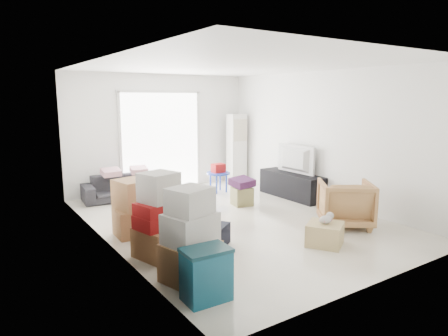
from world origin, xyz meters
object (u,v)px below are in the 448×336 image
at_px(tv_console, 292,185).
at_px(ottoman, 242,196).
at_px(storage_bins, 206,274).
at_px(sofa, 126,183).
at_px(kids_table, 218,172).
at_px(wood_crate, 325,234).
at_px(television, 292,170).
at_px(ac_tower, 237,148).
at_px(armchair, 345,201).

height_order(tv_console, ottoman, tv_console).
bearing_deg(tv_console, storage_bins, -143.79).
xyz_separation_m(sofa, kids_table, (2.01, -0.57, 0.13)).
bearing_deg(ottoman, tv_console, -3.18).
distance_m(kids_table, wood_crate, 3.77).
bearing_deg(television, kids_table, 37.89).
height_order(television, storage_bins, television).
bearing_deg(storage_bins, ac_tower, 51.70).
bearing_deg(ac_tower, kids_table, -144.98).
bearing_deg(wood_crate, kids_table, 82.13).
distance_m(sofa, wood_crate, 4.54).
distance_m(television, wood_crate, 2.92).
bearing_deg(tv_console, television, 0.00).
height_order(television, kids_table, television).
bearing_deg(tv_console, kids_table, 129.40).
height_order(armchair, ottoman, armchair).
bearing_deg(kids_table, sofa, 164.30).
relative_size(sofa, wood_crate, 3.64).
bearing_deg(storage_bins, armchair, 14.99).
xyz_separation_m(tv_console, kids_table, (-1.07, 1.30, 0.21)).
relative_size(television, wood_crate, 2.14).
height_order(ottoman, kids_table, kids_table).
bearing_deg(armchair, ottoman, -33.89).
xyz_separation_m(ottoman, kids_table, (0.22, 1.23, 0.29)).
bearing_deg(ottoman, armchair, -71.80).
bearing_deg(ac_tower, ottoman, -122.56).
distance_m(tv_console, armchair, 2.08).
bearing_deg(armchair, ac_tower, -60.21).
bearing_deg(ottoman, sofa, 134.86).
bearing_deg(armchair, sofa, -19.47).
distance_m(tv_console, wood_crate, 2.89).
bearing_deg(ac_tower, television, -88.58).
relative_size(ac_tower, kids_table, 2.64).
bearing_deg(kids_table, armchair, -82.17).
height_order(ottoman, wood_crate, ottoman).
xyz_separation_m(television, sofa, (-3.08, 1.87, -0.26)).
height_order(tv_console, television, television).
height_order(ac_tower, television, ac_tower).
bearing_deg(kids_table, storage_bins, -124.22).
distance_m(ac_tower, wood_crate, 4.75).
height_order(television, ottoman, television).
bearing_deg(sofa, storage_bins, -94.28).
bearing_deg(ottoman, television, -3.18).
distance_m(storage_bins, kids_table, 5.03).
bearing_deg(ottoman, wood_crate, -96.69).
xyz_separation_m(ac_tower, wood_crate, (-1.54, -4.44, -0.71)).
height_order(tv_console, kids_table, kids_table).
distance_m(television, ottoman, 1.36).
relative_size(television, ottoman, 2.84).
relative_size(armchair, kids_table, 1.29).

